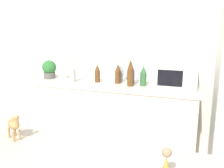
# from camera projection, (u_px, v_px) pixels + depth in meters

# --- Properties ---
(wall_back) EXTENTS (8.00, 0.06, 2.55)m
(wall_back) POSITION_uv_depth(u_px,v_px,m) (156.00, 53.00, 3.14)
(wall_back) COLOR silver
(wall_back) RESTS_ON ground_plane
(back_counter) EXTENTS (2.07, 0.63, 0.92)m
(back_counter) POSITION_uv_depth(u_px,v_px,m) (112.00, 118.00, 3.17)
(back_counter) COLOR silver
(back_counter) RESTS_ON ground_plane
(potted_plant) EXTENTS (0.19, 0.19, 0.24)m
(potted_plant) POSITION_uv_depth(u_px,v_px,m) (49.00, 69.00, 3.33)
(potted_plant) COLOR #595451
(potted_plant) RESTS_ON back_counter
(paper_towel_roll) EXTENTS (0.10, 0.10, 0.25)m
(paper_towel_roll) POSITION_uv_depth(u_px,v_px,m) (62.00, 69.00, 3.29)
(paper_towel_roll) COLOR white
(paper_towel_roll) RESTS_ON back_counter
(microwave) EXTENTS (0.48, 0.37, 0.28)m
(microwave) POSITION_uv_depth(u_px,v_px,m) (176.00, 75.00, 2.82)
(microwave) COLOR white
(microwave) RESTS_ON back_counter
(back_bottle_0) EXTENTS (0.06, 0.06, 0.28)m
(back_bottle_0) POSITION_uv_depth(u_px,v_px,m) (121.00, 71.00, 3.10)
(back_bottle_0) COLOR #B2B7BC
(back_bottle_0) RESTS_ON back_counter
(back_bottle_1) EXTENTS (0.08, 0.08, 0.25)m
(back_bottle_1) POSITION_uv_depth(u_px,v_px,m) (132.00, 74.00, 3.02)
(back_bottle_1) COLOR navy
(back_bottle_1) RESTS_ON back_counter
(back_bottle_2) EXTENTS (0.07, 0.07, 0.25)m
(back_bottle_2) POSITION_uv_depth(u_px,v_px,m) (118.00, 74.00, 3.03)
(back_bottle_2) COLOR brown
(back_bottle_2) RESTS_ON back_counter
(back_bottle_3) EXTENTS (0.07, 0.07, 0.23)m
(back_bottle_3) POSITION_uv_depth(u_px,v_px,m) (97.00, 73.00, 3.10)
(back_bottle_3) COLOR brown
(back_bottle_3) RESTS_ON back_counter
(back_bottle_4) EXTENTS (0.08, 0.08, 0.26)m
(back_bottle_4) POSITION_uv_depth(u_px,v_px,m) (72.00, 72.00, 3.10)
(back_bottle_4) COLOR #B2B7BC
(back_bottle_4) RESTS_ON back_counter
(back_bottle_5) EXTENTS (0.07, 0.07, 0.32)m
(back_bottle_5) POSITION_uv_depth(u_px,v_px,m) (131.00, 73.00, 2.88)
(back_bottle_5) COLOR brown
(back_bottle_5) RESTS_ON back_counter
(back_bottle_6) EXTENTS (0.08, 0.08, 0.24)m
(back_bottle_6) POSITION_uv_depth(u_px,v_px,m) (143.00, 76.00, 2.91)
(back_bottle_6) COLOR #2D6033
(back_bottle_6) RESTS_ON back_counter
(camel_figurine) EXTENTS (0.12, 0.10, 0.15)m
(camel_figurine) POSITION_uv_depth(u_px,v_px,m) (14.00, 124.00, 1.34)
(camel_figurine) COLOR #A87F4C
(camel_figurine) RESTS_ON bar_counter
(wise_man_figurine_blue) EXTENTS (0.06, 0.06, 0.15)m
(wise_man_figurine_blue) POSITION_uv_depth(u_px,v_px,m) (166.00, 167.00, 0.98)
(wise_man_figurine_blue) COLOR #B28933
(wise_man_figurine_blue) RESTS_ON bar_counter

